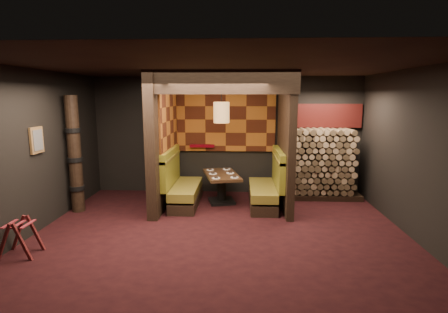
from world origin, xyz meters
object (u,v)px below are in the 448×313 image
(booth_bench_left, at_px, (181,187))
(luggage_rack, at_px, (20,236))
(pendant_lamp, at_px, (221,112))
(totem_column, at_px, (75,155))
(firewood_stack, at_px, (323,164))
(dining_table, at_px, (222,184))
(booth_bench_right, at_px, (267,188))

(booth_bench_left, bearing_deg, luggage_rack, -127.56)
(pendant_lamp, distance_m, luggage_rack, 4.35)
(totem_column, relative_size, firewood_stack, 1.39)
(booth_bench_left, distance_m, dining_table, 0.90)
(booth_bench_right, xyz_separation_m, luggage_rack, (-3.90, -2.61, -0.10))
(totem_column, xyz_separation_m, firewood_stack, (5.33, 1.25, -0.37))
(pendant_lamp, bearing_deg, firewood_stack, 13.31)
(dining_table, distance_m, firewood_stack, 2.45)
(luggage_rack, bearing_deg, totem_column, 92.22)
(firewood_stack, bearing_deg, booth_bench_left, -167.83)
(booth_bench_right, xyz_separation_m, firewood_stack, (1.35, 0.70, 0.42))
(luggage_rack, xyz_separation_m, firewood_stack, (5.25, 3.31, 0.52))
(dining_table, height_order, totem_column, totem_column)
(booth_bench_right, relative_size, luggage_rack, 2.65)
(booth_bench_right, relative_size, pendant_lamp, 1.53)
(booth_bench_left, relative_size, dining_table, 1.15)
(booth_bench_right, bearing_deg, firewood_stack, 27.35)
(dining_table, bearing_deg, booth_bench_right, -10.69)
(booth_bench_right, xyz_separation_m, pendant_lamp, (-1.01, 0.14, 1.63))
(booth_bench_left, height_order, booth_bench_right, same)
(pendant_lamp, relative_size, firewood_stack, 0.60)
(booth_bench_left, height_order, luggage_rack, booth_bench_left)
(luggage_rack, distance_m, firewood_stack, 6.23)
(booth_bench_left, relative_size, pendant_lamp, 1.53)
(booth_bench_left, xyz_separation_m, booth_bench_right, (1.89, 0.00, 0.00))
(booth_bench_right, relative_size, totem_column, 0.67)
(dining_table, relative_size, pendant_lamp, 1.33)
(dining_table, bearing_deg, booth_bench_left, -167.80)
(firewood_stack, bearing_deg, luggage_rack, -147.78)
(booth_bench_right, height_order, dining_table, booth_bench_right)
(booth_bench_left, height_order, firewood_stack, firewood_stack)
(luggage_rack, height_order, totem_column, totem_column)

